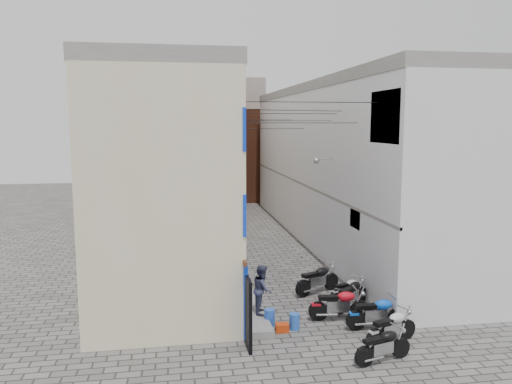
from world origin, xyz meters
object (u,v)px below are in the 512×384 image
motorcycle_c (377,311)px  motorcycle_b (392,326)px  red_crate (282,328)px  motorcycle_a (383,344)px  water_jug_near (295,321)px  motorcycle_d (339,303)px  water_jug_far (270,317)px  motorcycle_e (352,293)px  person_b (262,289)px  motorcycle_f (348,288)px  motorcycle_g (318,278)px  person_a (242,257)px

motorcycle_c → motorcycle_b: bearing=0.6°
motorcycle_c → red_crate: (-3.14, 0.29, -0.47)m
motorcycle_a → water_jug_near: size_ratio=3.51×
motorcycle_d → water_jug_far: bearing=-82.4°
motorcycle_e → person_b: (-3.44, -0.51, 0.51)m
motorcycle_f → water_jug_far: (-3.45, -1.87, -0.20)m
motorcycle_g → water_jug_far: (-2.52, -2.86, -0.35)m
motorcycle_a → motorcycle_e: (0.60, 4.18, 0.03)m
motorcycle_e → person_b: size_ratio=1.19×
motorcycle_d → person_a: size_ratio=1.41×
motorcycle_a → person_a: (-2.94, 8.15, 0.47)m
person_a → water_jug_far: size_ratio=2.72×
motorcycle_a → motorcycle_b: bearing=129.9°
motorcycle_d → person_b: 2.71m
motorcycle_d → motorcycle_a: bearing=10.5°
motorcycle_b → motorcycle_d: 2.29m
motorcycle_b → water_jug_near: bearing=-141.3°
motorcycle_e → water_jug_far: motorcycle_e is taller
person_b → motorcycle_b: bearing=-115.5°
red_crate → person_b: bearing=112.0°
motorcycle_a → motorcycle_d: size_ratio=0.88×
motorcycle_f → water_jug_near: motorcycle_f is taller
water_jug_near → person_a: bearing=100.3°
motorcycle_d → motorcycle_g: (0.05, 2.81, 0.01)m
person_a → red_crate: bearing=165.0°
person_a → motorcycle_a: bearing=179.2°
motorcycle_f → red_crate: (-3.14, -2.45, -0.35)m
motorcycle_a → water_jug_near: bearing=-159.3°
motorcycle_a → motorcycle_g: size_ratio=0.87×
person_b → water_jug_near: size_ratio=3.14×
person_a → motorcycle_g: bearing=-148.8°
motorcycle_f → person_a: person_a is taller
motorcycle_a → water_jug_far: (-2.69, 3.11, -0.27)m
motorcycle_g → water_jug_far: 3.83m
motorcycle_c → motorcycle_e: 1.94m
water_jug_near → water_jug_far: (-0.75, 0.46, 0.01)m
motorcycle_e → water_jug_near: bearing=-97.2°
motorcycle_b → person_a: (-3.70, 7.05, 0.43)m
motorcycle_b → water_jug_far: 4.01m
red_crate → person_a: bearing=95.6°
motorcycle_a → red_crate: size_ratio=4.40×
motorcycle_b → red_crate: bearing=-135.9°
person_a → red_crate: 5.70m
water_jug_near → person_b: bearing=131.8°
motorcycle_f → motorcycle_g: (-0.93, 0.98, 0.15)m
motorcycle_g → person_b: person_b is taller
motorcycle_f → water_jug_far: 3.93m
motorcycle_a → motorcycle_g: (-0.17, 5.97, 0.08)m
motorcycle_a → motorcycle_f: (0.76, 4.98, -0.06)m
motorcycle_f → person_b: size_ratio=0.99×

